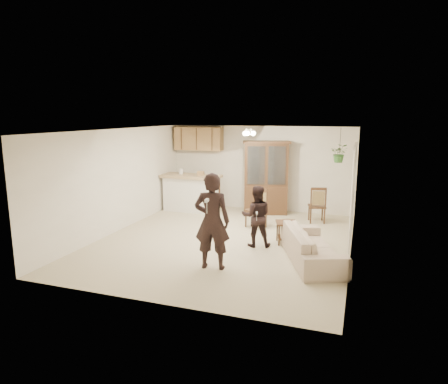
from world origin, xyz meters
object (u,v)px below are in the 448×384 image
(chair_hutch_right, at_px, (317,212))
(chair_hutch_left, at_px, (256,217))
(child, at_px, (256,216))
(china_hutch, at_px, (266,178))
(side_table, at_px, (286,232))
(sofa, at_px, (312,243))
(adult, at_px, (212,222))
(chair_bar, at_px, (210,203))

(chair_hutch_right, bearing_deg, chair_hutch_left, 21.23)
(child, relative_size, china_hutch, 0.64)
(side_table, relative_size, chair_hutch_left, 0.57)
(sofa, height_order, adult, adult)
(chair_hutch_right, bearing_deg, chair_bar, -15.26)
(adult, xyz_separation_m, chair_bar, (-1.57, 3.97, -0.61))
(sofa, relative_size, adult, 1.04)
(child, distance_m, side_table, 0.83)
(side_table, xyz_separation_m, chair_bar, (-2.62, 2.07, 0.04))
(sofa, bearing_deg, china_hutch, 5.09)
(adult, distance_m, chair_bar, 4.31)
(sofa, distance_m, child, 1.40)
(chair_bar, relative_size, chair_hutch_left, 1.05)
(adult, bearing_deg, sofa, -159.27)
(adult, xyz_separation_m, child, (0.46, 1.50, -0.22))
(adult, height_order, child, adult)
(adult, bearing_deg, chair_hutch_left, -100.46)
(china_hutch, relative_size, chair_hutch_left, 2.11)
(sofa, xyz_separation_m, adult, (-1.72, -0.98, 0.53))
(china_hutch, bearing_deg, sofa, -78.82)
(side_table, bearing_deg, adult, -118.79)
(side_table, bearing_deg, child, -145.64)
(side_table, bearing_deg, china_hutch, 113.03)
(child, relative_size, chair_hutch_left, 1.36)
(china_hutch, distance_m, chair_bar, 1.77)
(chair_hutch_left, bearing_deg, side_table, -17.13)
(child, distance_m, chair_hutch_right, 2.68)
(chair_bar, height_order, chair_hutch_right, chair_bar)
(adult, relative_size, child, 1.33)
(sofa, xyz_separation_m, chair_bar, (-3.29, 3.00, -0.07))
(sofa, relative_size, china_hutch, 0.89)
(sofa, distance_m, chair_hutch_left, 2.54)
(adult, relative_size, chair_hutch_left, 1.81)
(child, bearing_deg, adult, 57.33)
(chair_hutch_left, bearing_deg, child, -45.73)
(chair_hutch_left, bearing_deg, chair_hutch_right, 65.39)
(chair_hutch_left, bearing_deg, china_hutch, 123.82)
(china_hutch, bearing_deg, child, -96.29)
(sofa, bearing_deg, chair_hutch_right, -17.31)
(adult, height_order, chair_bar, adult)
(sofa, distance_m, chair_bar, 4.45)
(chair_bar, xyz_separation_m, chair_hutch_left, (1.65, -1.05, -0.01))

